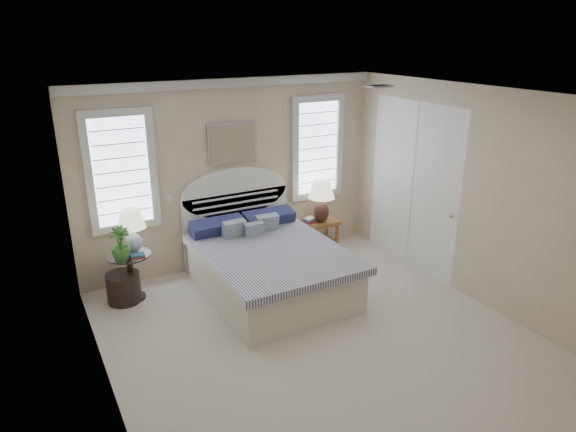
{
  "coord_description": "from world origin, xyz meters",
  "views": [
    {
      "loc": [
        -2.73,
        -4.14,
        3.29
      ],
      "look_at": [
        0.08,
        1.0,
        1.18
      ],
      "focal_mm": 32.0,
      "sensor_mm": 36.0,
      "label": 1
    }
  ],
  "objects_px": {
    "bed": "(266,263)",
    "lamp_right": "(321,196)",
    "lamp_left": "(132,226)",
    "side_table_left": "(131,272)",
    "nightstand_right": "(321,229)",
    "floor_pot": "(124,288)"
  },
  "relations": [
    {
      "from": "floor_pot",
      "to": "lamp_left",
      "type": "bearing_deg",
      "value": 13.7
    },
    {
      "from": "side_table_left",
      "to": "nightstand_right",
      "type": "xyz_separation_m",
      "value": [
        2.95,
        0.1,
        -0.0
      ]
    },
    {
      "from": "bed",
      "to": "nightstand_right",
      "type": "distance_m",
      "value": 1.47
    },
    {
      "from": "bed",
      "to": "nightstand_right",
      "type": "relative_size",
      "value": 4.29
    },
    {
      "from": "bed",
      "to": "lamp_left",
      "type": "relative_size",
      "value": 3.91
    },
    {
      "from": "lamp_right",
      "to": "side_table_left",
      "type": "bearing_deg",
      "value": -178.63
    },
    {
      "from": "bed",
      "to": "lamp_right",
      "type": "distance_m",
      "value": 1.53
    },
    {
      "from": "side_table_left",
      "to": "floor_pot",
      "type": "distance_m",
      "value": 0.22
    },
    {
      "from": "lamp_left",
      "to": "nightstand_right",
      "type": "bearing_deg",
      "value": 1.53
    },
    {
      "from": "bed",
      "to": "side_table_left",
      "type": "xyz_separation_m",
      "value": [
        -1.65,
        0.59,
        0.0
      ]
    },
    {
      "from": "lamp_left",
      "to": "bed",
      "type": "bearing_deg",
      "value": -21.42
    },
    {
      "from": "side_table_left",
      "to": "floor_pot",
      "type": "height_order",
      "value": "side_table_left"
    },
    {
      "from": "side_table_left",
      "to": "nightstand_right",
      "type": "relative_size",
      "value": 1.19
    },
    {
      "from": "side_table_left",
      "to": "lamp_left",
      "type": "height_order",
      "value": "lamp_left"
    },
    {
      "from": "floor_pot",
      "to": "bed",
      "type": "bearing_deg",
      "value": -17.9
    },
    {
      "from": "nightstand_right",
      "to": "lamp_right",
      "type": "height_order",
      "value": "lamp_right"
    },
    {
      "from": "side_table_left",
      "to": "lamp_left",
      "type": "bearing_deg",
      "value": 16.36
    },
    {
      "from": "bed",
      "to": "floor_pot",
      "type": "height_order",
      "value": "bed"
    },
    {
      "from": "floor_pot",
      "to": "side_table_left",
      "type": "bearing_deg",
      "value": 11.76
    },
    {
      "from": "nightstand_right",
      "to": "lamp_right",
      "type": "xyz_separation_m",
      "value": [
        -0.03,
        -0.03,
        0.54
      ]
    },
    {
      "from": "bed",
      "to": "floor_pot",
      "type": "relative_size",
      "value": 5.34
    },
    {
      "from": "nightstand_right",
      "to": "lamp_right",
      "type": "bearing_deg",
      "value": -132.17
    }
  ]
}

